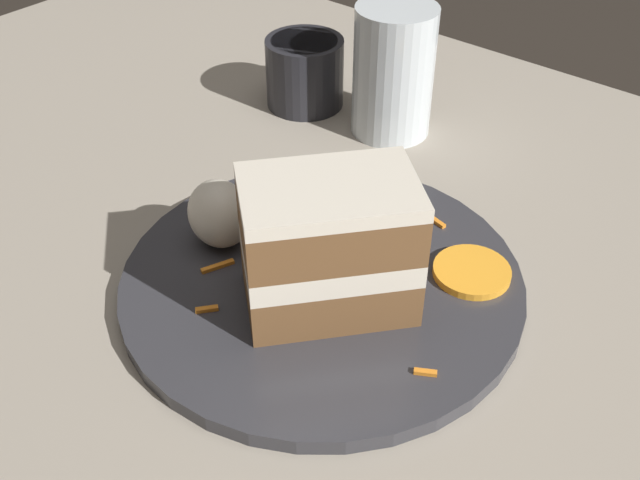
% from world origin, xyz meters
% --- Properties ---
extents(ground_plane, '(6.00, 6.00, 0.00)m').
position_xyz_m(ground_plane, '(0.00, 0.00, 0.00)').
color(ground_plane, black).
rests_on(ground_plane, ground).
extents(dining_table, '(1.35, 0.90, 0.04)m').
position_xyz_m(dining_table, '(0.00, 0.00, 0.02)').
color(dining_table, gray).
rests_on(dining_table, ground).
extents(plate, '(0.30, 0.30, 0.01)m').
position_xyz_m(plate, '(0.02, 0.00, 0.04)').
color(plate, '#333338').
rests_on(plate, dining_table).
extents(cake_slice, '(0.13, 0.14, 0.10)m').
position_xyz_m(cake_slice, '(-0.00, 0.02, 0.10)').
color(cake_slice, brown).
rests_on(cake_slice, plate).
extents(cream_dollop, '(0.05, 0.05, 0.06)m').
position_xyz_m(cream_dollop, '(0.11, 0.02, 0.08)').
color(cream_dollop, silver).
rests_on(cream_dollop, plate).
extents(orange_garnish, '(0.06, 0.06, 0.01)m').
position_xyz_m(orange_garnish, '(-0.06, -0.07, 0.05)').
color(orange_garnish, orange).
rests_on(orange_garnish, plate).
extents(carrot_shreds_scatter, '(0.19, 0.20, 0.00)m').
position_xyz_m(carrot_shreds_scatter, '(0.03, 0.00, 0.05)').
color(carrot_shreds_scatter, orange).
rests_on(carrot_shreds_scatter, plate).
extents(drinking_glass, '(0.08, 0.08, 0.13)m').
position_xyz_m(drinking_glass, '(0.12, -0.22, 0.09)').
color(drinking_glass, silver).
rests_on(drinking_glass, dining_table).
extents(coffee_mug, '(0.08, 0.08, 0.07)m').
position_xyz_m(coffee_mug, '(0.22, -0.21, 0.08)').
color(coffee_mug, '#232328').
rests_on(coffee_mug, dining_table).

